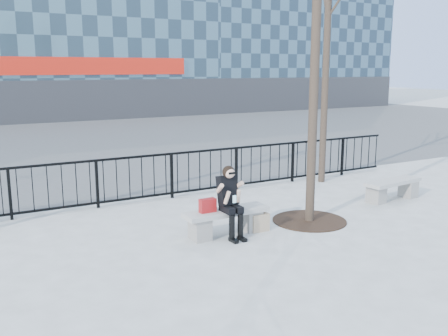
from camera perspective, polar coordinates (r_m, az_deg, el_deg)
ground at (r=9.46m, az=0.27°, el=-7.62°), size 120.00×120.00×0.00m
street_surface at (r=23.41m, az=-18.23°, el=3.23°), size 60.00×23.00×0.01m
railing at (r=11.92m, az=-6.88°, el=-0.95°), size 14.00×0.06×1.10m
tree_grate at (r=10.41m, az=9.72°, el=-5.94°), size 1.50×1.50×0.02m
bench_main at (r=9.37m, az=0.27°, el=-5.88°), size 1.65×0.46×0.49m
bench_second at (r=12.48m, az=18.73°, el=-2.14°), size 1.61×0.45×0.48m
seated_woman at (r=9.13m, az=0.77°, el=-3.92°), size 0.50×0.64×1.34m
handbag at (r=9.12m, az=-1.89°, el=-4.30°), size 0.31×0.15×0.25m
shopping_bag at (r=9.61m, az=4.13°, el=-6.25°), size 0.37×0.14×0.35m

